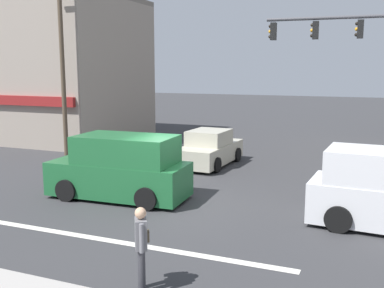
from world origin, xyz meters
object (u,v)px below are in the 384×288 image
utility_pole_near_left (62,64)px  van_waiting_far (121,169)px  pedestrian_foreground_with_bag (141,243)px  traffic_light_mast (370,67)px  sedan_parked_curbside (210,149)px

utility_pole_near_left → van_waiting_far: (6.45, -5.47, -3.45)m
utility_pole_near_left → pedestrian_foreground_with_bag: (10.08, -10.77, -3.51)m
utility_pole_near_left → van_waiting_far: size_ratio=1.84×
traffic_light_mast → sedan_parked_curbside: bearing=161.5°
utility_pole_near_left → traffic_light_mast: (13.84, -1.62, -0.16)m
traffic_light_mast → pedestrian_foreground_with_bag: size_ratio=3.71×
van_waiting_far → pedestrian_foreground_with_bag: (3.63, -5.29, -0.05)m
traffic_light_mast → sedan_parked_curbside: 7.69m
sedan_parked_curbside → pedestrian_foreground_with_bag: bearing=-76.6°
sedan_parked_curbside → pedestrian_foreground_with_bag: size_ratio=2.50×
sedan_parked_curbside → van_waiting_far: van_waiting_far is taller
utility_pole_near_left → traffic_light_mast: 13.93m
utility_pole_near_left → sedan_parked_curbside: (7.38, 0.53, -3.75)m
traffic_light_mast → pedestrian_foreground_with_bag: (-3.76, -9.14, -3.35)m
pedestrian_foreground_with_bag → van_waiting_far: bearing=124.4°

